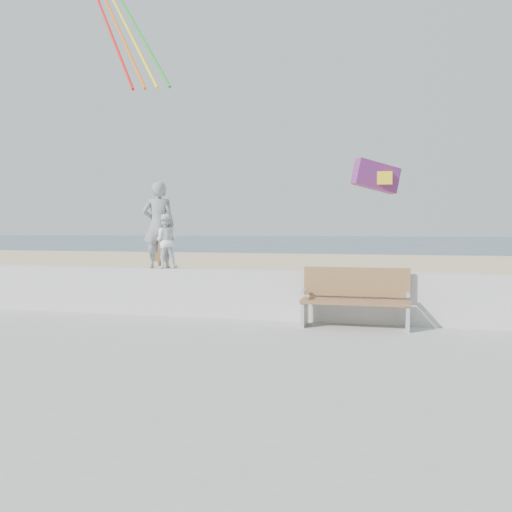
# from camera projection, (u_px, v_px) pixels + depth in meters

# --- Properties ---
(ground) EXTENTS (220.00, 220.00, 0.00)m
(ground) POSITION_uv_depth(u_px,v_px,m) (214.00, 351.00, 8.18)
(ground) COLOR #2D485B
(ground) RESTS_ON ground
(sand) EXTENTS (90.00, 40.00, 0.08)m
(sand) POSITION_uv_depth(u_px,v_px,m) (306.00, 286.00, 16.89)
(sand) COLOR #CDBB89
(sand) RESTS_ON ground
(boardwalk) EXTENTS (50.00, 12.40, 0.10)m
(boardwalk) POSITION_uv_depth(u_px,v_px,m) (55.00, 446.00, 4.29)
(boardwalk) COLOR #AAA9A4
(boardwalk) RESTS_ON sand
(seawall) EXTENTS (30.00, 0.35, 0.90)m
(seawall) POSITION_uv_depth(u_px,v_px,m) (248.00, 294.00, 10.08)
(seawall) COLOR silver
(seawall) RESTS_ON boardwalk
(adult) EXTENTS (0.71, 0.58, 1.67)m
(adult) POSITION_uv_depth(u_px,v_px,m) (159.00, 225.00, 10.45)
(adult) COLOR gray
(adult) RESTS_ON seawall
(child) EXTENTS (0.63, 0.57, 1.05)m
(child) POSITION_uv_depth(u_px,v_px,m) (165.00, 241.00, 10.43)
(child) COLOR white
(child) RESTS_ON seawall
(bench) EXTENTS (1.80, 0.57, 1.00)m
(bench) POSITION_uv_depth(u_px,v_px,m) (355.00, 297.00, 9.15)
(bench) COLOR #8C613D
(bench) RESTS_ON boardwalk
(parafoil_kite) EXTENTS (1.07, 0.79, 0.74)m
(parafoil_kite) POSITION_uv_depth(u_px,v_px,m) (377.00, 177.00, 11.57)
(parafoil_kite) COLOR red
(parafoil_kite) RESTS_ON ground
(big_kite) EXTENTS (3.88, 3.44, 4.84)m
(big_kite) POSITION_uv_depth(u_px,v_px,m) (116.00, 7.00, 13.20)
(big_kite) COLOR red
(big_kite) RESTS_ON ground
(sign) EXTENTS (0.32, 0.07, 1.46)m
(sign) POSITION_uv_depth(u_px,v_px,m) (159.00, 269.00, 12.01)
(sign) COLOR olive
(sign) RESTS_ON sand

